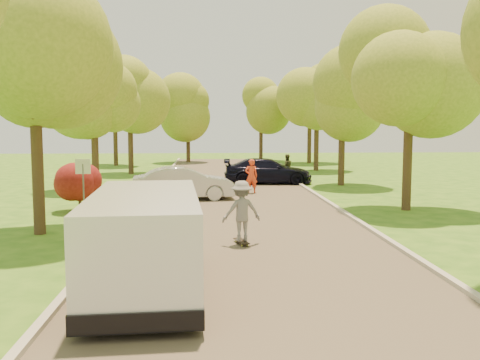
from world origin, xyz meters
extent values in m
plane|color=#2C6317|center=(0.00, 0.00, 0.00)|extent=(100.00, 100.00, 0.00)
cube|color=#4C4438|center=(0.00, 8.00, 0.01)|extent=(8.00, 60.00, 0.01)
cube|color=#B2AD9E|center=(-4.05, 8.00, 0.06)|extent=(0.18, 60.00, 0.12)
cube|color=#B2AD9E|center=(4.05, 8.00, 0.06)|extent=(0.18, 60.00, 0.12)
cylinder|color=#59595E|center=(-5.80, 4.00, 1.00)|extent=(0.06, 0.06, 2.00)
cube|color=white|center=(-5.80, 4.00, 1.90)|extent=(0.55, 0.04, 0.55)
cylinder|color=#382619|center=(-6.30, 5.50, 0.35)|extent=(0.12, 0.12, 0.70)
sphere|color=#590F0F|center=(-6.30, 5.50, 1.10)|extent=(1.70, 1.70, 1.70)
cylinder|color=#382619|center=(-6.50, 1.00, 1.80)|extent=(0.36, 0.36, 3.60)
sphere|color=olive|center=(-6.50, 1.00, 4.98)|extent=(4.60, 4.60, 4.60)
sphere|color=olive|center=(-5.81, 1.00, 5.67)|extent=(3.45, 3.45, 3.45)
cylinder|color=#382619|center=(-7.00, 12.00, 1.57)|extent=(0.36, 0.36, 3.15)
sphere|color=olive|center=(-7.00, 12.00, 4.41)|extent=(4.20, 4.20, 4.20)
sphere|color=olive|center=(-6.37, 12.00, 5.04)|extent=(3.15, 3.15, 3.15)
cylinder|color=#382619|center=(-6.60, 22.00, 1.91)|extent=(0.36, 0.36, 3.83)
sphere|color=olive|center=(-6.60, 22.00, 5.27)|extent=(4.80, 4.80, 4.80)
sphere|color=olive|center=(-5.88, 22.00, 5.99)|extent=(3.60, 3.60, 3.60)
cylinder|color=#382619|center=(6.80, 5.00, 1.91)|extent=(0.36, 0.36, 3.83)
sphere|color=olive|center=(6.80, 5.00, 5.33)|extent=(5.00, 5.00, 5.00)
sphere|color=olive|center=(7.55, 5.00, 6.08)|extent=(3.75, 3.75, 3.75)
cylinder|color=#382619|center=(6.40, 14.00, 1.69)|extent=(0.36, 0.36, 3.38)
sphere|color=olive|center=(6.40, 14.00, 4.70)|extent=(4.40, 4.40, 4.40)
sphere|color=olive|center=(7.06, 14.00, 5.36)|extent=(3.30, 3.30, 3.30)
cylinder|color=#382619|center=(7.00, 24.00, 2.02)|extent=(0.36, 0.36, 4.05)
sphere|color=olive|center=(7.00, 24.00, 5.61)|extent=(5.20, 5.20, 5.20)
sphere|color=olive|center=(7.78, 24.00, 6.39)|extent=(3.90, 3.90, 3.90)
cylinder|color=#382619|center=(-9.00, 30.00, 1.80)|extent=(0.36, 0.36, 3.60)
sphere|color=olive|center=(-9.00, 30.00, 5.10)|extent=(5.00, 5.00, 5.00)
sphere|color=olive|center=(-8.25, 30.00, 5.85)|extent=(3.75, 3.75, 3.75)
cylinder|color=#382619|center=(8.00, 32.00, 1.91)|extent=(0.36, 0.36, 3.83)
sphere|color=olive|center=(8.00, 32.00, 5.33)|extent=(5.00, 5.00, 5.00)
sphere|color=olive|center=(8.75, 32.00, 6.08)|extent=(3.75, 3.75, 3.75)
cylinder|color=#382619|center=(-3.00, 34.00, 1.69)|extent=(0.36, 0.36, 3.38)
sphere|color=olive|center=(-3.00, 34.00, 4.81)|extent=(4.80, 4.80, 4.80)
sphere|color=olive|center=(-2.28, 34.00, 5.53)|extent=(3.60, 3.60, 3.60)
cylinder|color=#382619|center=(4.00, 36.00, 1.80)|extent=(0.36, 0.36, 3.60)
sphere|color=olive|center=(4.00, 36.00, 5.10)|extent=(5.00, 5.00, 5.00)
sphere|color=olive|center=(4.75, 36.00, 5.85)|extent=(3.75, 3.75, 3.75)
cube|color=silver|center=(-2.50, -5.09, 1.11)|extent=(2.43, 5.45, 1.83)
cube|color=black|center=(-2.50, -5.09, 0.33)|extent=(2.46, 5.56, 0.33)
cube|color=black|center=(-2.52, -4.81, 1.56)|extent=(2.37, 3.90, 0.61)
cylinder|color=black|center=(-3.33, -6.92, 0.37)|extent=(0.31, 0.75, 0.73)
cylinder|color=black|center=(-1.45, -6.81, 0.37)|extent=(0.31, 0.75, 0.73)
cylinder|color=black|center=(-3.55, -3.37, 0.37)|extent=(0.31, 0.75, 0.73)
cylinder|color=black|center=(-1.67, -3.26, 0.37)|extent=(0.31, 0.75, 0.73)
imported|color=#B6B7BB|center=(-2.30, 8.52, 0.76)|extent=(4.78, 2.15, 1.52)
imported|color=black|center=(2.30, 15.03, 0.74)|extent=(5.22, 2.32, 1.49)
cube|color=black|center=(-0.25, -0.90, 0.10)|extent=(0.44, 0.92, 0.02)
cylinder|color=#BFCC4C|center=(-0.25, -0.57, 0.04)|extent=(0.04, 0.07, 0.07)
cylinder|color=#BFCC4C|center=(-0.40, -0.61, 0.04)|extent=(0.04, 0.07, 0.07)
cylinder|color=#BFCC4C|center=(-0.10, -1.19, 0.04)|extent=(0.04, 0.07, 0.07)
cylinder|color=#BFCC4C|center=(-0.26, -1.22, 0.04)|extent=(0.04, 0.07, 0.07)
imported|color=slate|center=(-0.25, -0.90, 0.98)|extent=(1.24, 0.88, 1.73)
imported|color=red|center=(0.98, 10.66, 0.87)|extent=(0.66, 0.47, 1.73)
imported|color=#313520|center=(3.80, 17.58, 0.79)|extent=(0.84, 0.69, 1.58)
camera|label=1|loc=(-1.21, -15.93, 3.41)|focal=40.00mm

